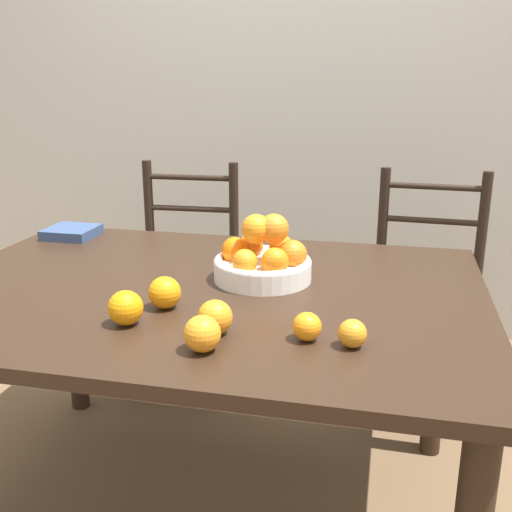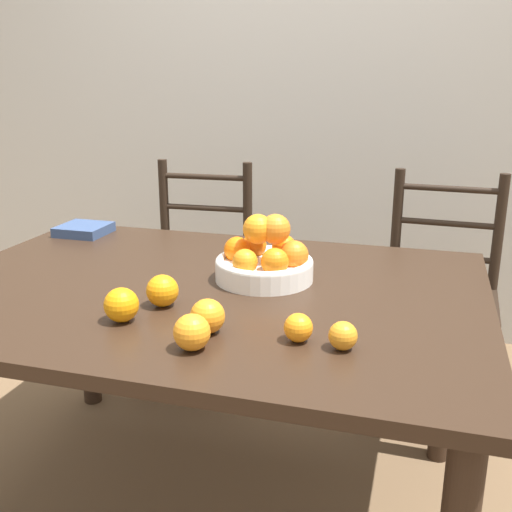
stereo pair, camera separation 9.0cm
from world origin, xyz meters
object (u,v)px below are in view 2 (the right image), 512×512
(orange_loose_2, at_px, (162,291))
(orange_loose_4, at_px, (298,328))
(orange_loose_5, at_px, (192,332))
(chair_right, at_px, (439,301))
(orange_loose_0, at_px, (208,316))
(book_stack, at_px, (84,230))
(orange_loose_1, at_px, (121,305))
(orange_loose_3, at_px, (343,336))
(chair_left, at_px, (196,277))
(fruit_bowl, at_px, (265,259))

(orange_loose_2, xyz_separation_m, orange_loose_4, (0.37, -0.11, -0.01))
(orange_loose_5, relative_size, chair_right, 0.08)
(orange_loose_0, xyz_separation_m, book_stack, (-0.74, 0.69, -0.02))
(orange_loose_1, distance_m, orange_loose_2, 0.13)
(orange_loose_4, xyz_separation_m, chair_right, (0.32, 1.08, -0.30))
(orange_loose_4, distance_m, orange_loose_5, 0.23)
(orange_loose_0, xyz_separation_m, orange_loose_2, (-0.16, 0.12, 0.00))
(orange_loose_5, xyz_separation_m, chair_right, (0.52, 1.18, -0.31))
(orange_loose_3, relative_size, orange_loose_4, 0.97)
(chair_right, bearing_deg, orange_loose_5, -110.83)
(orange_loose_0, relative_size, chair_left, 0.08)
(chair_left, bearing_deg, chair_right, -2.49)
(orange_loose_5, bearing_deg, orange_loose_0, 89.75)
(orange_loose_1, bearing_deg, orange_loose_2, 66.57)
(orange_loose_3, bearing_deg, orange_loose_4, 172.70)
(chair_left, xyz_separation_m, chair_right, (0.99, -0.00, 0.00))
(orange_loose_1, bearing_deg, book_stack, 127.39)
(orange_loose_3, distance_m, chair_left, 1.37)
(chair_left, distance_m, chair_right, 0.99)
(orange_loose_3, xyz_separation_m, book_stack, (-1.04, 0.69, -0.01))
(fruit_bowl, height_order, chair_right, chair_right)
(orange_loose_0, xyz_separation_m, orange_loose_5, (-0.00, -0.09, -0.00))
(orange_loose_0, relative_size, orange_loose_3, 1.28)
(orange_loose_0, bearing_deg, chair_left, 113.33)
(orange_loose_4, bearing_deg, book_stack, 144.30)
(orange_loose_0, relative_size, orange_loose_5, 1.00)
(orange_loose_3, xyz_separation_m, orange_loose_5, (-0.30, -0.09, 0.01))
(orange_loose_2, bearing_deg, orange_loose_0, -36.13)
(chair_right, relative_size, book_stack, 5.54)
(orange_loose_2, relative_size, chair_right, 0.09)
(fruit_bowl, relative_size, orange_loose_4, 4.33)
(orange_loose_5, xyz_separation_m, chair_left, (-0.47, 1.18, -0.31))
(orange_loose_3, height_order, chair_left, chair_left)
(orange_loose_0, bearing_deg, chair_right, 64.54)
(orange_loose_4, xyz_separation_m, chair_left, (-0.67, 1.08, -0.30))
(fruit_bowl, height_order, orange_loose_3, fruit_bowl)
(orange_loose_4, relative_size, chair_right, 0.07)
(orange_loose_1, distance_m, chair_right, 1.35)
(orange_loose_0, relative_size, book_stack, 0.47)
(orange_loose_2, relative_size, orange_loose_3, 1.31)
(orange_loose_0, bearing_deg, orange_loose_1, 178.87)
(orange_loose_2, distance_m, book_stack, 0.80)
(orange_loose_2, height_order, chair_right, chair_right)
(orange_loose_2, height_order, orange_loose_4, orange_loose_2)
(fruit_bowl, height_order, orange_loose_5, fruit_bowl)
(fruit_bowl, distance_m, chair_right, 0.92)
(orange_loose_1, distance_m, orange_loose_5, 0.23)
(orange_loose_1, bearing_deg, orange_loose_3, -0.56)
(orange_loose_4, distance_m, chair_left, 1.31)
(orange_loose_2, bearing_deg, book_stack, 135.26)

